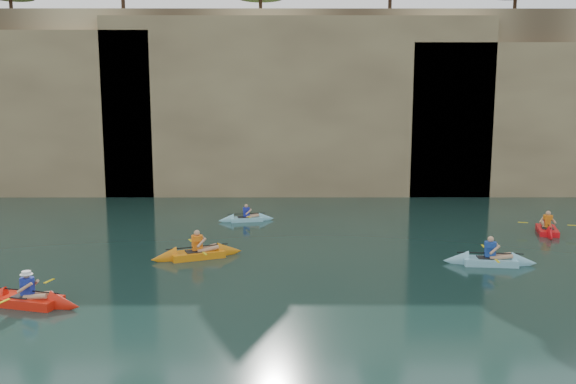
{
  "coord_description": "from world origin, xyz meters",
  "views": [
    {
      "loc": [
        1.34,
        -13.19,
        5.54
      ],
      "look_at": [
        1.36,
        3.7,
        3.0
      ],
      "focal_mm": 35.0,
      "sensor_mm": 36.0,
      "label": 1
    }
  ],
  "objects_px": {
    "main_kayaker": "(28,300)",
    "kayaker_red_far": "(547,230)",
    "kayaker_orange": "(197,254)",
    "kayaker_ltblue_near": "(490,260)"
  },
  "relations": [
    {
      "from": "main_kayaker",
      "to": "kayaker_red_far",
      "type": "distance_m",
      "value": 21.1
    },
    {
      "from": "main_kayaker",
      "to": "kayaker_red_far",
      "type": "bearing_deg",
      "value": 40.74
    },
    {
      "from": "main_kayaker",
      "to": "kayaker_red_far",
      "type": "height_order",
      "value": "kayaker_red_far"
    },
    {
      "from": "kayaker_ltblue_near",
      "to": "kayaker_orange",
      "type": "bearing_deg",
      "value": -178.38
    },
    {
      "from": "main_kayaker",
      "to": "kayaker_orange",
      "type": "bearing_deg",
      "value": 66.49
    },
    {
      "from": "kayaker_orange",
      "to": "kayaker_red_far",
      "type": "distance_m",
      "value": 15.55
    },
    {
      "from": "main_kayaker",
      "to": "kayaker_orange",
      "type": "height_order",
      "value": "kayaker_orange"
    },
    {
      "from": "kayaker_red_far",
      "to": "main_kayaker",
      "type": "bearing_deg",
      "value": 134.02
    },
    {
      "from": "kayaker_red_far",
      "to": "kayaker_orange",
      "type": "bearing_deg",
      "value": 123.64
    },
    {
      "from": "main_kayaker",
      "to": "kayaker_orange",
      "type": "relative_size",
      "value": 0.98
    }
  ]
}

